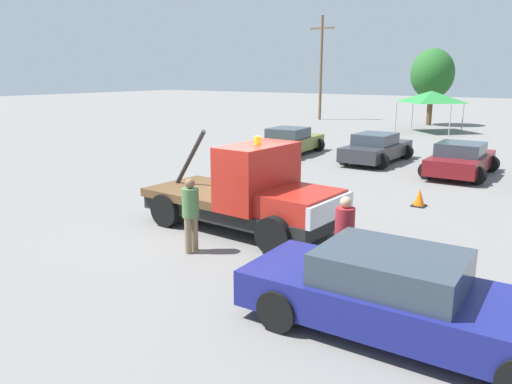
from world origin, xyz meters
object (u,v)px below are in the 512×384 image
(person_at_hood, at_px, (191,210))
(tree_left, at_px, (432,74))
(utility_pole, at_px, (321,65))
(person_near_truck, at_px, (344,232))
(traffic_cone, at_px, (419,198))
(tow_truck, at_px, (250,195))
(parked_car_charcoal, at_px, (376,148))
(parked_car_maroon, at_px, (461,160))
(canopy_tent_green, at_px, (431,97))
(parked_car_olive, at_px, (290,141))
(foreground_car, at_px, (402,297))

(person_at_hood, bearing_deg, tree_left, -80.32)
(person_at_hood, height_order, utility_pole, utility_pole)
(person_near_truck, height_order, traffic_cone, person_near_truck)
(person_at_hood, distance_m, utility_pole, 34.22)
(tow_truck, distance_m, person_at_hood, 2.05)
(parked_car_charcoal, relative_size, tree_left, 0.79)
(person_at_hood, bearing_deg, person_near_truck, -169.10)
(parked_car_maroon, xyz_separation_m, canopy_tent_green, (-5.36, 14.73, 1.76))
(tow_truck, bearing_deg, utility_pole, 117.03)
(parked_car_maroon, height_order, tree_left, tree_left)
(person_at_hood, relative_size, canopy_tent_green, 0.47)
(parked_car_olive, bearing_deg, traffic_cone, -132.23)
(foreground_car, relative_size, person_at_hood, 3.00)
(tree_left, bearing_deg, person_at_hood, -83.32)
(tree_left, bearing_deg, utility_pole, -176.57)
(person_near_truck, relative_size, parked_car_olive, 0.37)
(utility_pole, bearing_deg, traffic_cone, -56.71)
(tow_truck, xyz_separation_m, traffic_cone, (2.86, 4.91, -0.70))
(tow_truck, distance_m, parked_car_maroon, 10.87)
(parked_car_olive, distance_m, parked_car_maroon, 8.37)
(person_near_truck, xyz_separation_m, tree_left, (-7.26, 31.51, 2.92))
(parked_car_maroon, bearing_deg, parked_car_charcoal, 73.93)
(parked_car_charcoal, relative_size, traffic_cone, 8.36)
(foreground_car, xyz_separation_m, parked_car_olive, (-10.52, 14.36, -0.00))
(parked_car_maroon, relative_size, canopy_tent_green, 1.18)
(foreground_car, bearing_deg, tree_left, 103.68)
(tree_left, height_order, utility_pole, utility_pole)
(parked_car_charcoal, xyz_separation_m, canopy_tent_green, (-1.47, 13.66, 1.76))
(tow_truck, distance_m, parked_car_olive, 12.63)
(parked_car_maroon, bearing_deg, parked_car_olive, 83.66)
(canopy_tent_green, bearing_deg, parked_car_charcoal, -83.87)
(foreground_car, height_order, person_at_hood, person_at_hood)
(foreground_car, relative_size, parked_car_charcoal, 1.12)
(parked_car_maroon, distance_m, utility_pole, 25.06)
(parked_car_olive, height_order, utility_pole, utility_pole)
(parked_car_olive, distance_m, canopy_tent_green, 14.32)
(foreground_car, relative_size, traffic_cone, 9.35)
(tow_truck, relative_size, utility_pole, 0.62)
(parked_car_charcoal, relative_size, canopy_tent_green, 1.27)
(person_at_hood, relative_size, traffic_cone, 3.11)
(canopy_tent_green, distance_m, traffic_cone, 21.16)
(parked_car_olive, height_order, parked_car_maroon, same)
(person_at_hood, bearing_deg, traffic_cone, -110.78)
(canopy_tent_green, bearing_deg, tree_left, 106.05)
(tow_truck, height_order, person_near_truck, tow_truck)
(canopy_tent_green, xyz_separation_m, traffic_cone, (5.45, -20.33, -2.15))
(canopy_tent_green, bearing_deg, person_near_truck, -77.57)
(foreground_car, bearing_deg, parked_car_charcoal, 111.18)
(tow_truck, distance_m, tree_left, 30.36)
(canopy_tent_green, relative_size, tree_left, 0.62)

